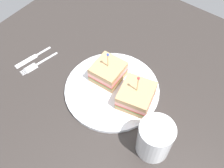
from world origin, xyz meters
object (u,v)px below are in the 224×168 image
object	(u,v)px
plate	(112,89)
knife	(31,58)
sandwich_half_front	(108,72)
fork	(35,65)
drink_glass	(154,140)
sandwich_half_back	(136,96)

from	to	relation	value
plate	knife	bearing A→B (deg)	11.52
sandwich_half_front	fork	size ratio (longest dim) A/B	0.79
sandwich_half_front	fork	xyz separation A→B (cm)	(20.09, 8.96, -3.37)
sandwich_half_front	drink_glass	distance (cm)	22.70
sandwich_half_front	drink_glass	size ratio (longest dim) A/B	0.98
fork	sandwich_half_front	bearing A→B (deg)	-155.97
sandwich_half_front	drink_glass	bearing A→B (deg)	155.05
fork	knife	world-z (taller)	same
sandwich_half_front	knife	distance (cm)	24.59
sandwich_half_front	fork	bearing A→B (deg)	24.03
plate	sandwich_half_back	xyz separation A→B (cm)	(-7.30, -0.57, 3.02)
sandwich_half_back	knife	xyz separation A→B (cm)	(33.52, 5.92, -3.38)
sandwich_half_back	drink_glass	world-z (taller)	sandwich_half_back
drink_glass	knife	world-z (taller)	drink_glass
sandwich_half_back	plate	bearing A→B (deg)	4.50
sandwich_half_front	knife	size ratio (longest dim) A/B	0.81
sandwich_half_back	fork	world-z (taller)	sandwich_half_back
knife	fork	bearing A→B (deg)	157.63
sandwich_half_front	sandwich_half_back	distance (cm)	10.56
sandwich_half_front	knife	world-z (taller)	sandwich_half_front
plate	sandwich_half_front	xyz separation A→B (cm)	(3.11, -2.37, 3.01)
fork	knife	size ratio (longest dim) A/B	1.03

